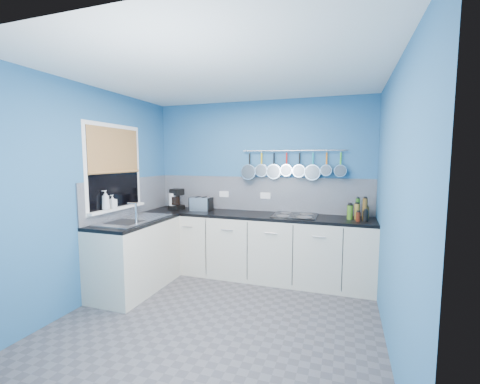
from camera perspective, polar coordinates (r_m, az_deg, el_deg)
The scene contains 44 objects.
floor at distance 3.62m, azimuth -3.23°, elevation -21.51°, with size 3.20×3.00×0.02m, color #47474C.
ceiling at distance 3.33m, azimuth -3.51°, elevation 20.74°, with size 3.20×3.00×0.02m, color white.
wall_back at distance 4.67m, azimuth 3.54°, elevation 0.90°, with size 3.20×0.02×2.50m, color #2A6290.
wall_front at distance 1.94m, azimuth -20.27°, elevation -6.64°, with size 3.20×0.02×2.50m, color #2A6290.
wall_left at distance 4.12m, azimuth -24.65°, elevation -0.31°, with size 0.02×3.00×2.50m, color #2A6290.
wall_right at distance 3.04m, azimuth 26.11°, elevation -2.43°, with size 0.02×3.00×2.50m, color #2A6290.
backsplash_back at distance 4.66m, azimuth 3.46°, elevation -0.35°, with size 3.20×0.02×0.50m, color #9699A5.
backsplash_left at distance 4.57m, azimuth -19.26°, elevation -0.80°, with size 0.02×1.80×0.50m, color #9699A5.
cabinet_run_back at distance 4.52m, azimuth 2.44°, elevation -9.84°, with size 3.20×0.60×0.86m, color beige.
worktop_back at distance 4.42m, azimuth 2.47°, elevation -4.22°, with size 3.20×0.60×0.04m, color black.
cabinet_run_left at distance 4.31m, azimuth -18.31°, elevation -10.96°, with size 0.60×1.20×0.86m, color beige.
worktop_left at distance 4.20m, azimuth -18.51°, elevation -5.07°, with size 0.60×1.20×0.04m, color black.
window_frame at distance 4.30m, azimuth -21.75°, elevation 4.06°, with size 0.01×1.00×1.10m, color white.
window_glass at distance 4.30m, azimuth -21.70°, elevation 4.06°, with size 0.01×0.90×1.00m, color black.
bamboo_blind at distance 4.29m, azimuth -21.73°, elevation 7.06°, with size 0.01×0.90×0.55m, color olive.
window_sill at distance 4.33m, azimuth -21.23°, elevation -2.77°, with size 0.10×0.98×0.03m, color white.
sink_unit at distance 4.19m, azimuth -18.53°, elevation -4.75°, with size 0.50×0.95×0.01m, color silver.
mixer_tap at distance 3.94m, azimuth -18.30°, elevation -3.57°, with size 0.12×0.08×0.26m, color silver, non-canonical shape.
socket_left at distance 4.82m, azimuth -2.91°, elevation -0.37°, with size 0.15×0.01×0.09m, color white.
socket_right at distance 4.62m, azimuth 4.62°, elevation -0.65°, with size 0.15×0.01×0.09m, color white.
pot_rail at distance 4.49m, azimuth 9.61°, elevation 7.40°, with size 0.02×0.02×1.45m, color silver.
soap_bottle_a at distance 4.12m, azimuth -23.13°, elevation -1.37°, with size 0.09×0.09×0.24m, color white.
soap_bottle_b at distance 4.22m, azimuth -22.05°, elevation -1.63°, with size 0.08×0.08×0.17m, color white.
paper_towel at distance 4.92m, azimuth -12.11°, elevation -1.63°, with size 0.11×0.11×0.24m, color white.
coffee_maker at distance 4.91m, azimuth -11.45°, elevation -1.25°, with size 0.17×0.19×0.31m, color black, non-canonical shape.
toaster at distance 4.73m, azimuth -7.05°, elevation -2.14°, with size 0.30×0.17×0.20m, color silver.
canister at distance 4.68m, azimuth -5.89°, elevation -2.57°, with size 0.10×0.10×0.14m, color silver.
hob at distance 4.33m, azimuth 9.90°, elevation -4.18°, with size 0.58×0.51×0.01m, color black.
pan_0 at distance 4.62m, azimuth 1.72°, elevation 4.84°, with size 0.23×0.10×0.42m, color silver, non-canonical shape.
pan_1 at distance 4.57m, azimuth 3.90°, elevation 5.10°, with size 0.18×0.05×0.37m, color silver, non-canonical shape.
pan_2 at distance 4.53m, azimuth 6.13°, elevation 4.91°, with size 0.21×0.05×0.40m, color silver, non-canonical shape.
pan_3 at distance 4.49m, azimuth 8.40°, elevation 5.13°, with size 0.17×0.06×0.36m, color silver, non-canonical shape.
pan_4 at distance 4.47m, azimuth 10.70°, elevation 5.01°, with size 0.18×0.09×0.37m, color silver, non-canonical shape.
pan_5 at distance 4.45m, azimuth 13.02°, elevation 4.71°, with size 0.22×0.07×0.41m, color silver, non-canonical shape.
pan_6 at distance 4.43m, azimuth 15.38°, elevation 5.07°, with size 0.15×0.10×0.34m, color silver, non-canonical shape.
pan_7 at distance 4.42m, azimuth 17.73°, elevation 4.93°, with size 0.16×0.10×0.35m, color silver, non-canonical shape.
condiment_0 at distance 4.37m, azimuth 21.85°, elevation -3.50°, with size 0.07×0.07×0.15m, color brown.
condiment_1 at distance 4.37m, azimuth 20.49°, elevation -2.76°, with size 0.05×0.05×0.25m, color #265919.
condiment_2 at distance 4.36m, azimuth 19.30°, elevation -3.28°, with size 0.07×0.07×0.17m, color black.
condiment_3 at distance 4.25m, azimuth 21.65°, elevation -2.91°, with size 0.06×0.06×0.27m, color brown.
condiment_4 at distance 4.28m, azimuth 20.35°, elevation -3.33°, with size 0.06×0.06×0.20m, color olive.
condiment_5 at distance 4.24m, azimuth 19.26°, elevation -3.50°, with size 0.07×0.07×0.18m, color #3F721E.
condiment_6 at distance 4.16m, azimuth 21.74°, elevation -4.08°, with size 0.06×0.06×0.13m, color black.
condiment_7 at distance 4.15m, azimuth 20.58°, elevation -4.20°, with size 0.05×0.05×0.11m, color #4C190C.
Camera 1 is at (1.20, -2.98, 1.66)m, focal length 23.60 mm.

